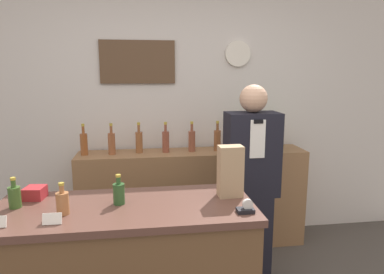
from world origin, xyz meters
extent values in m
cube|color=silver|center=(0.00, 2.00, 1.35)|extent=(5.20, 0.06, 2.70)
cube|color=brown|center=(-0.28, 1.96, 1.78)|extent=(0.70, 0.02, 0.40)
cylinder|color=white|center=(0.69, 1.95, 1.86)|extent=(0.25, 0.03, 0.25)
cube|color=#8E6642|center=(0.22, 1.75, 0.47)|extent=(2.16, 0.38, 0.94)
cube|color=brown|center=(-0.35, 0.43, 0.94)|extent=(1.42, 0.59, 0.04)
cube|color=black|center=(0.58, 1.09, 0.37)|extent=(0.31, 0.24, 0.74)
cube|color=black|center=(0.58, 1.09, 1.06)|extent=(0.40, 0.24, 0.64)
cube|color=white|center=(0.58, 0.97, 1.20)|extent=(0.11, 0.01, 0.28)
cube|color=black|center=(0.58, 0.97, 1.33)|extent=(0.07, 0.01, 0.03)
sphere|color=tan|center=(0.58, 1.09, 1.49)|extent=(0.21, 0.21, 0.21)
cylinder|color=#4C3D2D|center=(0.92, 1.72, 0.99)|extent=(0.19, 0.19, 0.09)
sphere|color=#2D6B2D|center=(0.92, 1.72, 1.17)|extent=(0.31, 0.31, 0.31)
cube|color=tan|center=(0.25, 0.50, 1.11)|extent=(0.14, 0.10, 0.30)
cube|color=black|center=(0.27, 0.25, 0.97)|extent=(0.09, 0.06, 0.02)
cylinder|color=silver|center=(0.29, 0.25, 1.00)|extent=(0.06, 0.02, 0.06)
cube|color=white|center=(-0.69, 0.24, 0.99)|extent=(0.09, 0.02, 0.06)
cube|color=maroon|center=(-0.88, 0.62, 0.99)|extent=(0.12, 0.12, 0.07)
cylinder|color=#365623|center=(-0.94, 0.49, 1.02)|extent=(0.06, 0.06, 0.12)
cylinder|color=#365623|center=(-0.94, 0.49, 1.09)|extent=(0.02, 0.02, 0.04)
cylinder|color=#B29933|center=(-0.94, 0.49, 1.12)|extent=(0.03, 0.03, 0.01)
cylinder|color=#A0653B|center=(-0.66, 0.36, 1.02)|extent=(0.06, 0.06, 0.12)
cylinder|color=#A0653B|center=(-0.66, 0.36, 1.09)|extent=(0.02, 0.02, 0.04)
cylinder|color=#B29933|center=(-0.66, 0.36, 1.12)|extent=(0.03, 0.03, 0.01)
cylinder|color=#2A5127|center=(-0.39, 0.47, 1.02)|extent=(0.06, 0.06, 0.12)
cylinder|color=#2A5127|center=(-0.39, 0.47, 1.09)|extent=(0.02, 0.02, 0.04)
cylinder|color=#B29933|center=(-0.39, 0.47, 1.12)|extent=(0.03, 0.03, 0.01)
cylinder|color=brown|center=(-0.78, 1.75, 1.04)|extent=(0.07, 0.07, 0.19)
cylinder|color=brown|center=(-0.78, 1.75, 1.17)|extent=(0.02, 0.02, 0.07)
cylinder|color=#B29933|center=(-0.78, 1.75, 1.22)|extent=(0.03, 0.03, 0.02)
cylinder|color=brown|center=(-0.54, 1.74, 1.04)|extent=(0.07, 0.07, 0.19)
cylinder|color=brown|center=(-0.54, 1.74, 1.17)|extent=(0.02, 0.02, 0.07)
cylinder|color=#B29933|center=(-0.54, 1.74, 1.22)|extent=(0.03, 0.03, 0.02)
cylinder|color=brown|center=(-0.29, 1.77, 1.04)|extent=(0.07, 0.07, 0.19)
cylinder|color=brown|center=(-0.29, 1.77, 1.17)|extent=(0.02, 0.02, 0.07)
cylinder|color=#B29933|center=(-0.29, 1.77, 1.22)|extent=(0.03, 0.03, 0.02)
cylinder|color=brown|center=(-0.04, 1.76, 1.04)|extent=(0.07, 0.07, 0.19)
cylinder|color=brown|center=(-0.04, 1.76, 1.17)|extent=(0.02, 0.02, 0.07)
cylinder|color=#B29933|center=(-0.04, 1.76, 1.22)|extent=(0.03, 0.03, 0.02)
cylinder|color=brown|center=(0.20, 1.76, 1.04)|extent=(0.07, 0.07, 0.19)
cylinder|color=brown|center=(0.20, 1.76, 1.17)|extent=(0.02, 0.02, 0.07)
cylinder|color=#B29933|center=(0.20, 1.76, 1.22)|extent=(0.03, 0.03, 0.02)
cylinder|color=brown|center=(0.45, 1.76, 1.04)|extent=(0.07, 0.07, 0.19)
cylinder|color=brown|center=(0.45, 1.76, 1.17)|extent=(0.02, 0.02, 0.07)
cylinder|color=#B29933|center=(0.45, 1.76, 1.22)|extent=(0.03, 0.03, 0.02)
cylinder|color=brown|center=(0.70, 1.76, 1.04)|extent=(0.07, 0.07, 0.19)
cylinder|color=brown|center=(0.70, 1.76, 1.17)|extent=(0.02, 0.02, 0.07)
cylinder|color=#B29933|center=(0.70, 1.76, 1.22)|extent=(0.03, 0.03, 0.02)
camera|label=1|loc=(-0.24, -1.38, 1.68)|focal=32.00mm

